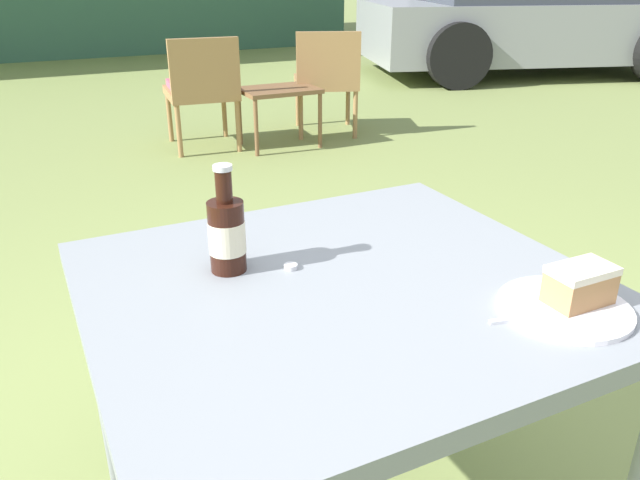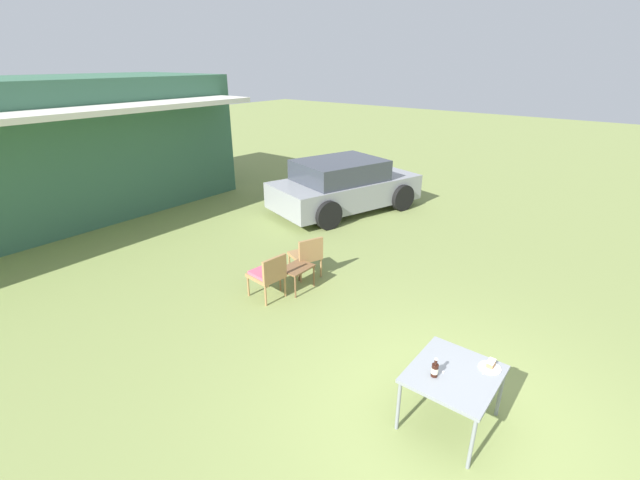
{
  "view_description": "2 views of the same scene",
  "coord_description": "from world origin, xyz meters",
  "px_view_note": "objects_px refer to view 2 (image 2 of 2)",
  "views": [
    {
      "loc": [
        -0.51,
        -0.95,
        1.25
      ],
      "look_at": [
        0.0,
        0.1,
        0.73
      ],
      "focal_mm": 35.0,
      "sensor_mm": 36.0,
      "label": 1
    },
    {
      "loc": [
        -3.74,
        -1.12,
        3.76
      ],
      "look_at": [
        1.56,
        3.05,
        0.9
      ],
      "focal_mm": 24.0,
      "sensor_mm": 36.0,
      "label": 2
    }
  ],
  "objects_px": {
    "wicker_chair_cushioned": "(268,273)",
    "patio_table": "(454,377)",
    "parked_car": "(344,186)",
    "cola_bottle_near": "(435,370)",
    "cake_on_plate": "(490,365)",
    "wicker_chair_plain": "(307,254)",
    "garden_side_table": "(297,270)"
  },
  "relations": [
    {
      "from": "cola_bottle_near",
      "to": "parked_car",
      "type": "bearing_deg",
      "value": 42.65
    },
    {
      "from": "wicker_chair_plain",
      "to": "parked_car",
      "type": "bearing_deg",
      "value": -133.07
    },
    {
      "from": "wicker_chair_plain",
      "to": "patio_table",
      "type": "distance_m",
      "value": 3.88
    },
    {
      "from": "parked_car",
      "to": "cola_bottle_near",
      "type": "height_order",
      "value": "parked_car"
    },
    {
      "from": "wicker_chair_plain",
      "to": "garden_side_table",
      "type": "distance_m",
      "value": 0.51
    },
    {
      "from": "cake_on_plate",
      "to": "cola_bottle_near",
      "type": "height_order",
      "value": "cola_bottle_near"
    },
    {
      "from": "cake_on_plate",
      "to": "cola_bottle_near",
      "type": "bearing_deg",
      "value": 140.05
    },
    {
      "from": "parked_car",
      "to": "wicker_chair_plain",
      "type": "relative_size",
      "value": 5.32
    },
    {
      "from": "wicker_chair_cushioned",
      "to": "garden_side_table",
      "type": "bearing_deg",
      "value": 166.03
    },
    {
      "from": "cake_on_plate",
      "to": "parked_car",
      "type": "bearing_deg",
      "value": 47.7
    },
    {
      "from": "wicker_chair_cushioned",
      "to": "wicker_chair_plain",
      "type": "xyz_separation_m",
      "value": [
        0.99,
        -0.02,
        0.0
      ]
    },
    {
      "from": "wicker_chair_plain",
      "to": "cake_on_plate",
      "type": "distance_m",
      "value": 4.0
    },
    {
      "from": "cake_on_plate",
      "to": "cola_bottle_near",
      "type": "relative_size",
      "value": 1.06
    },
    {
      "from": "parked_car",
      "to": "cola_bottle_near",
      "type": "relative_size",
      "value": 19.41
    },
    {
      "from": "patio_table",
      "to": "cola_bottle_near",
      "type": "distance_m",
      "value": 0.27
    },
    {
      "from": "parked_car",
      "to": "cake_on_plate",
      "type": "distance_m",
      "value": 7.36
    },
    {
      "from": "cake_on_plate",
      "to": "cola_bottle_near",
      "type": "xyz_separation_m",
      "value": [
        -0.5,
        0.42,
        0.05
      ]
    },
    {
      "from": "parked_car",
      "to": "patio_table",
      "type": "bearing_deg",
      "value": -118.36
    },
    {
      "from": "parked_car",
      "to": "wicker_chair_cushioned",
      "type": "height_order",
      "value": "parked_car"
    },
    {
      "from": "wicker_chair_cushioned",
      "to": "patio_table",
      "type": "bearing_deg",
      "value": 84.15
    },
    {
      "from": "patio_table",
      "to": "garden_side_table",
      "type": "bearing_deg",
      "value": 69.49
    },
    {
      "from": "garden_side_table",
      "to": "cake_on_plate",
      "type": "distance_m",
      "value": 3.71
    },
    {
      "from": "wicker_chair_cushioned",
      "to": "cake_on_plate",
      "type": "xyz_separation_m",
      "value": [
        -0.4,
        -3.76,
        0.25
      ]
    },
    {
      "from": "parked_car",
      "to": "wicker_chair_cushioned",
      "type": "xyz_separation_m",
      "value": [
        -4.56,
        -1.68,
        -0.21
      ]
    },
    {
      "from": "patio_table",
      "to": "cola_bottle_near",
      "type": "bearing_deg",
      "value": 140.49
    },
    {
      "from": "wicker_chair_cushioned",
      "to": "patio_table",
      "type": "height_order",
      "value": "wicker_chair_cushioned"
    },
    {
      "from": "parked_car",
      "to": "cola_bottle_near",
      "type": "bearing_deg",
      "value": -120.17
    },
    {
      "from": "wicker_chair_plain",
      "to": "cake_on_plate",
      "type": "relative_size",
      "value": 3.43
    },
    {
      "from": "garden_side_table",
      "to": "cola_bottle_near",
      "type": "height_order",
      "value": "cola_bottle_near"
    },
    {
      "from": "parked_car",
      "to": "cola_bottle_near",
      "type": "xyz_separation_m",
      "value": [
        -5.45,
        -5.02,
        0.1
      ]
    },
    {
      "from": "garden_side_table",
      "to": "patio_table",
      "type": "bearing_deg",
      "value": -110.51
    },
    {
      "from": "wicker_chair_cushioned",
      "to": "parked_car",
      "type": "bearing_deg",
      "value": -153.97
    }
  ]
}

